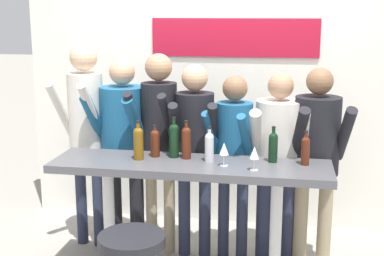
{
  "coord_description": "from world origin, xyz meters",
  "views": [
    {
      "loc": [
        0.69,
        -3.82,
        2.11
      ],
      "look_at": [
        0.0,
        0.08,
        1.23
      ],
      "focal_mm": 50.0,
      "sensor_mm": 36.0,
      "label": 1
    }
  ],
  "objects_px": {
    "tasting_table": "(190,184)",
    "person_center_right": "(234,147)",
    "wine_bottle_0": "(174,139)",
    "wine_glass_0": "(224,150)",
    "wine_bottle_2": "(138,142)",
    "person_center": "(195,139)",
    "wine_bottle_6": "(155,142)",
    "person_far_right": "(317,146)",
    "wine_bottle_1": "(186,141)",
    "person_far_left": "(86,120)",
    "wine_bottle_5": "(273,146)",
    "person_left": "(123,134)",
    "wine_bottle_3": "(306,149)",
    "wine_bottle_4": "(209,146)",
    "wine_glass_1": "(254,154)",
    "person_center_left": "(159,130)",
    "person_right": "(278,148)"
  },
  "relations": [
    {
      "from": "tasting_table",
      "to": "wine_bottle_1",
      "type": "bearing_deg",
      "value": 114.33
    },
    {
      "from": "person_left",
      "to": "person_far_right",
      "type": "relative_size",
      "value": 1.02
    },
    {
      "from": "person_far_left",
      "to": "wine_bottle_5",
      "type": "relative_size",
      "value": 6.6
    },
    {
      "from": "person_right",
      "to": "wine_bottle_5",
      "type": "height_order",
      "value": "person_right"
    },
    {
      "from": "tasting_table",
      "to": "wine_bottle_5",
      "type": "xyz_separation_m",
      "value": [
        0.61,
        0.12,
        0.3
      ]
    },
    {
      "from": "person_far_left",
      "to": "person_center",
      "type": "relative_size",
      "value": 1.1
    },
    {
      "from": "person_far_left",
      "to": "person_left",
      "type": "relative_size",
      "value": 1.08
    },
    {
      "from": "wine_bottle_4",
      "to": "wine_glass_1",
      "type": "xyz_separation_m",
      "value": [
        0.35,
        -0.17,
        0.0
      ]
    },
    {
      "from": "person_left",
      "to": "wine_bottle_0",
      "type": "height_order",
      "value": "person_left"
    },
    {
      "from": "person_far_left",
      "to": "wine_bottle_0",
      "type": "relative_size",
      "value": 5.66
    },
    {
      "from": "wine_bottle_2",
      "to": "person_center",
      "type": "bearing_deg",
      "value": 50.43
    },
    {
      "from": "wine_bottle_2",
      "to": "person_right",
      "type": "bearing_deg",
      "value": 24.06
    },
    {
      "from": "wine_bottle_1",
      "to": "tasting_table",
      "type": "bearing_deg",
      "value": -65.67
    },
    {
      "from": "person_far_right",
      "to": "wine_bottle_1",
      "type": "xyz_separation_m",
      "value": [
        -1.01,
        -0.37,
        0.09
      ]
    },
    {
      "from": "person_left",
      "to": "person_center",
      "type": "height_order",
      "value": "person_left"
    },
    {
      "from": "person_far_left",
      "to": "wine_bottle_5",
      "type": "height_order",
      "value": "person_far_left"
    },
    {
      "from": "person_far_left",
      "to": "wine_bottle_6",
      "type": "distance_m",
      "value": 0.82
    },
    {
      "from": "wine_bottle_2",
      "to": "wine_bottle_1",
      "type": "bearing_deg",
      "value": 14.41
    },
    {
      "from": "person_far_left",
      "to": "wine_bottle_0",
      "type": "xyz_separation_m",
      "value": [
        0.87,
        -0.38,
        -0.04
      ]
    },
    {
      "from": "person_center_right",
      "to": "wine_bottle_2",
      "type": "xyz_separation_m",
      "value": [
        -0.69,
        -0.44,
        0.12
      ]
    },
    {
      "from": "person_center_right",
      "to": "wine_glass_1",
      "type": "xyz_separation_m",
      "value": [
        0.2,
        -0.57,
        0.11
      ]
    },
    {
      "from": "wine_bottle_2",
      "to": "wine_glass_1",
      "type": "height_order",
      "value": "wine_bottle_2"
    },
    {
      "from": "wine_bottle_4",
      "to": "wine_bottle_6",
      "type": "bearing_deg",
      "value": 171.31
    },
    {
      "from": "person_left",
      "to": "person_center_right",
      "type": "relative_size",
      "value": 1.07
    },
    {
      "from": "wine_bottle_3",
      "to": "wine_bottle_2",
      "type": "bearing_deg",
      "value": -176.69
    },
    {
      "from": "person_center_right",
      "to": "person_right",
      "type": "height_order",
      "value": "person_right"
    },
    {
      "from": "person_far_right",
      "to": "wine_bottle_2",
      "type": "bearing_deg",
      "value": -171.78
    },
    {
      "from": "person_far_right",
      "to": "wine_bottle_6",
      "type": "height_order",
      "value": "person_far_right"
    },
    {
      "from": "person_center_left",
      "to": "wine_bottle_0",
      "type": "distance_m",
      "value": 0.41
    },
    {
      "from": "person_left",
      "to": "person_far_right",
      "type": "bearing_deg",
      "value": 6.63
    },
    {
      "from": "wine_bottle_6",
      "to": "wine_bottle_3",
      "type": "bearing_deg",
      "value": -1.57
    },
    {
      "from": "wine_bottle_3",
      "to": "wine_bottle_4",
      "type": "xyz_separation_m",
      "value": [
        -0.72,
        -0.04,
        0.01
      ]
    },
    {
      "from": "person_far_right",
      "to": "wine_glass_1",
      "type": "bearing_deg",
      "value": -138.67
    },
    {
      "from": "wine_bottle_1",
      "to": "wine_bottle_6",
      "type": "distance_m",
      "value": 0.25
    },
    {
      "from": "wine_bottle_1",
      "to": "wine_bottle_6",
      "type": "height_order",
      "value": "wine_bottle_1"
    },
    {
      "from": "person_center_left",
      "to": "person_center_right",
      "type": "distance_m",
      "value": 0.65
    },
    {
      "from": "tasting_table",
      "to": "person_center_right",
      "type": "distance_m",
      "value": 0.57
    },
    {
      "from": "wine_bottle_6",
      "to": "wine_glass_1",
      "type": "xyz_separation_m",
      "value": [
        0.79,
        -0.24,
        0.01
      ]
    },
    {
      "from": "wine_bottle_5",
      "to": "wine_bottle_6",
      "type": "bearing_deg",
      "value": -179.82
    },
    {
      "from": "person_right",
      "to": "person_far_right",
      "type": "distance_m",
      "value": 0.31
    },
    {
      "from": "wine_bottle_0",
      "to": "wine_glass_0",
      "type": "height_order",
      "value": "wine_bottle_0"
    },
    {
      "from": "person_center",
      "to": "person_far_right",
      "type": "height_order",
      "value": "person_center"
    },
    {
      "from": "wine_bottle_1",
      "to": "person_center_left",
      "type": "bearing_deg",
      "value": 129.17
    },
    {
      "from": "person_far_left",
      "to": "wine_bottle_2",
      "type": "height_order",
      "value": "person_far_left"
    },
    {
      "from": "person_center",
      "to": "wine_bottle_6",
      "type": "bearing_deg",
      "value": -134.13
    },
    {
      "from": "wine_bottle_4",
      "to": "person_far_right",
      "type": "bearing_deg",
      "value": 27.38
    },
    {
      "from": "person_left",
      "to": "person_center_left",
      "type": "relative_size",
      "value": 0.97
    },
    {
      "from": "wine_bottle_3",
      "to": "wine_bottle_4",
      "type": "bearing_deg",
      "value": -177.17
    },
    {
      "from": "wine_bottle_6",
      "to": "person_far_right",
      "type": "bearing_deg",
      "value": 15.86
    },
    {
      "from": "person_right",
      "to": "wine_glass_1",
      "type": "relative_size",
      "value": 9.12
    }
  ]
}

